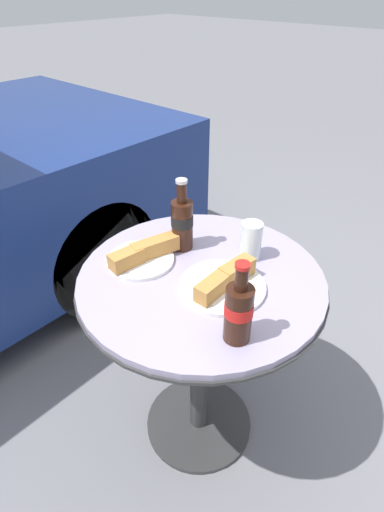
{
  "coord_description": "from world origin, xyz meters",
  "views": [
    {
      "loc": [
        -0.71,
        -0.6,
        1.47
      ],
      "look_at": [
        0.0,
        0.04,
        0.8
      ],
      "focal_mm": 28.0,
      "sensor_mm": 36.0,
      "label": 1
    }
  ],
  "objects": [
    {
      "name": "cola_bottle_left",
      "position": [
        0.07,
        0.14,
        0.85
      ],
      "size": [
        0.07,
        0.07,
        0.23
      ],
      "color": "#33190F",
      "rests_on": "bistro_table"
    },
    {
      "name": "drinking_glass",
      "position": [
        0.17,
        -0.05,
        0.81
      ],
      "size": [
        0.07,
        0.07,
        0.12
      ],
      "color": "black",
      "rests_on": "bistro_table"
    },
    {
      "name": "lunch_plate_near",
      "position": [
        -0.07,
        0.18,
        0.78
      ],
      "size": [
        0.23,
        0.21,
        0.06
      ],
      "color": "white",
      "rests_on": "bistro_table"
    },
    {
      "name": "ground_plane",
      "position": [
        0.0,
        0.0,
        0.0
      ],
      "size": [
        30.0,
        30.0,
        0.0
      ],
      "primitive_type": "plane",
      "color": "slate"
    },
    {
      "name": "cola_bottle_right",
      "position": [
        -0.13,
        -0.22,
        0.84
      ],
      "size": [
        0.07,
        0.07,
        0.22
      ],
      "color": "#33190F",
      "rests_on": "bistro_table"
    },
    {
      "name": "lunch_plate_far",
      "position": [
        -0.01,
        -0.09,
        0.77
      ],
      "size": [
        0.24,
        0.24,
        0.06
      ],
      "color": "white",
      "rests_on": "bistro_table"
    },
    {
      "name": "bistro_table",
      "position": [
        0.0,
        0.0,
        0.58
      ],
      "size": [
        0.74,
        0.74,
        0.75
      ],
      "color": "#333333",
      "rests_on": "ground_plane"
    }
  ]
}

